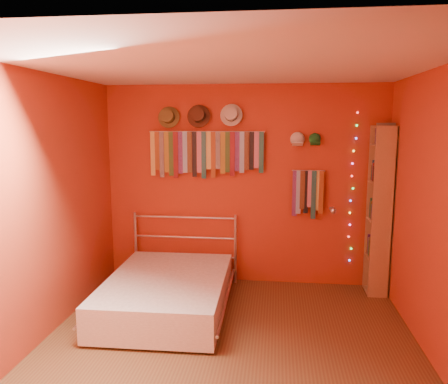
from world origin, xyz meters
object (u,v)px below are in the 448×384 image
at_px(reading_lamp, 333,210).
at_px(bed, 167,292).
at_px(tie_rack, 205,152).
at_px(bookshelf, 383,210).

xyz_separation_m(reading_lamp, bed, (-1.83, -0.80, -0.79)).
bearing_deg(tie_rack, bed, -105.24).
xyz_separation_m(bookshelf, bed, (-2.40, -0.81, -0.81)).
bearing_deg(reading_lamp, bookshelf, 1.62).
bearing_deg(bookshelf, tie_rack, 175.87).
bearing_deg(tie_rack, bookshelf, -4.13).
bearing_deg(bed, bookshelf, 17.60).
distance_m(tie_rack, reading_lamp, 1.71).
xyz_separation_m(reading_lamp, bookshelf, (0.58, 0.02, 0.01)).
height_order(reading_lamp, bed, reading_lamp).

